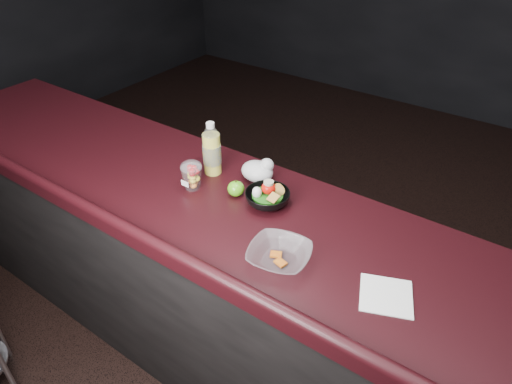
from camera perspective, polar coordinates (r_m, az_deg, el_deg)
room_shell at (r=1.16m, az=-7.31°, el=21.24°), size 8.00×8.00×8.00m
counter at (r=2.09m, az=0.99°, el=-14.38°), size 4.06×0.71×1.02m
lemonade_bottle at (r=1.97m, az=-5.53°, el=4.97°), size 0.08×0.08×0.24m
fruit_cup at (r=1.89m, az=-8.04°, el=2.17°), size 0.09×0.09×0.13m
green_apple at (r=1.85m, az=-2.52°, el=0.43°), size 0.07×0.07×0.07m
plastic_bag at (r=1.94m, az=0.31°, el=2.70°), size 0.14×0.12×0.11m
snack_bowl at (r=1.80m, az=1.42°, el=-0.60°), size 0.20×0.20×0.10m
takeout_bowl at (r=1.55m, az=2.93°, el=-7.91°), size 0.25×0.25×0.05m
paper_napkin at (r=1.51m, az=15.95°, el=-12.34°), size 0.21×0.21×0.00m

